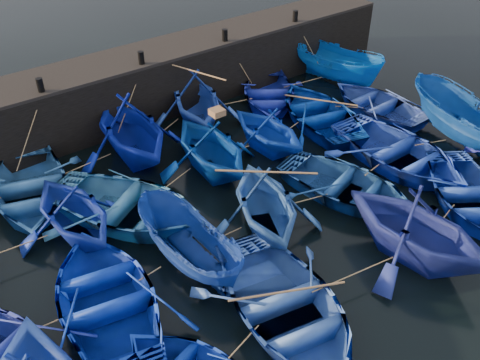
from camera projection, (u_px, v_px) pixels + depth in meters
ground at (303, 248)px, 16.20m from camera, size 120.00×120.00×0.00m
quay_wall at (135, 87)px, 22.27m from camera, size 26.00×2.50×2.50m
quay_top at (131, 58)px, 21.50m from camera, size 26.00×2.50×0.12m
bollard_1 at (40, 85)px, 18.79m from camera, size 0.24×0.24×0.50m
bollard_2 at (141, 58)px, 20.74m from camera, size 0.24×0.24×0.50m
bollard_3 at (225, 35)px, 22.68m from camera, size 0.24×0.24×0.50m
bollard_4 at (295, 16)px, 24.63m from camera, size 0.24×0.24×0.50m
boat_1 at (29, 188)px, 17.78m from camera, size 5.08×6.05×1.07m
boat_2 at (130, 129)px, 19.44m from camera, size 4.63×5.24×2.58m
boat_3 at (196, 99)px, 21.59m from camera, size 5.30×5.62×2.35m
boat_4 at (268, 94)px, 23.44m from camera, size 5.60×5.89×0.99m
boat_5 at (337, 64)px, 24.91m from camera, size 2.58×5.10×1.88m
boat_7 at (73, 211)px, 15.99m from camera, size 3.71×4.23×2.12m
boat_8 at (128, 207)px, 16.90m from camera, size 6.30×6.82×1.15m
boat_9 at (211, 146)px, 18.77m from camera, size 4.07×4.61×2.27m
boat_10 at (268, 129)px, 20.07m from camera, size 3.36×3.84×1.94m
boat_11 at (320, 113)px, 21.97m from camera, size 4.94×5.99×1.08m
boat_12 at (378, 103)px, 22.77m from camera, size 3.45×4.70×0.95m
boat_14 at (107, 297)px, 13.90m from camera, size 4.78×5.98×1.11m
boat_15 at (188, 246)px, 15.07m from camera, size 1.89×4.35×1.65m
boat_16 at (265, 202)px, 16.25m from camera, size 4.93×5.24×2.19m
boat_17 at (347, 186)px, 17.93m from camera, size 4.72×5.66×1.01m
boat_18 at (400, 153)px, 19.45m from camera, size 4.00×5.58×1.16m
boat_19 at (463, 122)px, 20.37m from camera, size 2.79×5.54×2.05m
boat_22 at (286, 308)px, 13.59m from camera, size 4.92×6.16×1.14m
boat_23 at (418, 227)px, 15.14m from camera, size 4.56×5.12×2.45m
boat_24 at (471, 195)px, 17.49m from camera, size 5.76×6.14×1.04m
wooden_crate at (217, 112)px, 18.19m from camera, size 0.46×0.43×0.23m
mooring_ropes at (202, 154)px, 18.81m from camera, size 18.56×11.76×2.10m
loose_oars at (266, 143)px, 17.84m from camera, size 10.14×12.11×1.33m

